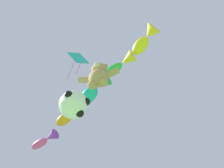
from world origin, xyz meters
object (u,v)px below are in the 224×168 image
at_px(teddy_bear_kite, 99,76).
at_px(fish_kite_emerald, 120,65).
at_px(fish_kite_magenta, 45,140).
at_px(fish_kite_tangerine, 69,116).
at_px(fish_kite_teal, 94,90).
at_px(fish_kite_goldfin, 145,39).
at_px(diamond_kite, 78,60).
at_px(soccer_ball_kite, 74,105).

xyz_separation_m(teddy_bear_kite, fish_kite_emerald, (0.69, 0.93, 2.64)).
distance_m(fish_kite_emerald, fish_kite_magenta, 6.52).
height_order(teddy_bear_kite, fish_kite_magenta, fish_kite_magenta).
distance_m(teddy_bear_kite, fish_kite_tangerine, 5.46).
height_order(fish_kite_emerald, fish_kite_teal, fish_kite_teal).
bearing_deg(fish_kite_goldfin, diamond_kite, 178.47).
bearing_deg(fish_kite_teal, soccer_ball_kite, -87.51).
xyz_separation_m(fish_kite_emerald, fish_kite_teal, (-1.65, 0.99, -0.01)).
relative_size(teddy_bear_kite, diamond_kite, 0.55).
height_order(soccer_ball_kite, fish_kite_tangerine, fish_kite_tangerine).
distance_m(fish_kite_magenta, diamond_kite, 5.65).
bearing_deg(fish_kite_magenta, fish_kite_tangerine, -29.06).
bearing_deg(fish_kite_magenta, fish_kite_goldfin, -32.39).
xyz_separation_m(fish_kite_emerald, fish_kite_tangerine, (-3.67, 2.48, 0.41)).
height_order(fish_kite_goldfin, fish_kite_tangerine, fish_kite_tangerine).
relative_size(teddy_bear_kite, soccer_ball_kite, 1.54).
bearing_deg(teddy_bear_kite, fish_kite_tangerine, 131.17).
bearing_deg(fish_kite_tangerine, fish_kite_magenta, 150.94).
bearing_deg(soccer_ball_kite, fish_kite_teal, 92.49).
relative_size(fish_kite_goldfin, fish_kite_magenta, 0.85).
bearing_deg(soccer_ball_kite, fish_kite_magenta, 132.67).
bearing_deg(fish_kite_magenta, teddy_bear_kite, -42.60).
height_order(teddy_bear_kite, diamond_kite, diamond_kite).
xyz_separation_m(fish_kite_goldfin, fish_kite_emerald, (-1.54, 0.97, -0.02)).
relative_size(fish_kite_goldfin, fish_kite_emerald, 0.82).
distance_m(teddy_bear_kite, fish_kite_teal, 3.40).
bearing_deg(fish_kite_goldfin, fish_kite_teal, 148.42).
bearing_deg(soccer_ball_kite, diamond_kite, -162.89).
bearing_deg(diamond_kite, teddy_bear_kite, -2.28).
xyz_separation_m(fish_kite_goldfin, diamond_kite, (-3.47, 0.09, -0.07)).
distance_m(fish_kite_goldfin, fish_kite_magenta, 8.34).
relative_size(fish_kite_emerald, fish_kite_tangerine, 1.08).
distance_m(fish_kite_goldfin, fish_kite_teal, 3.74).
distance_m(teddy_bear_kite, soccer_ball_kite, 1.77).
bearing_deg(fish_kite_emerald, fish_kite_tangerine, 146.00).
distance_m(soccer_ball_kite, fish_kite_emerald, 4.53).
xyz_separation_m(fish_kite_tangerine, fish_kite_magenta, (-1.83, 1.02, -0.41)).
bearing_deg(fish_kite_teal, fish_kite_magenta, 146.94).
bearing_deg(fish_kite_teal, fish_kite_tangerine, 143.62).
height_order(fish_kite_goldfin, fish_kite_magenta, fish_kite_goldfin).
relative_size(soccer_ball_kite, fish_kite_magenta, 0.57).
distance_m(fish_kite_teal, diamond_kite, 1.89).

